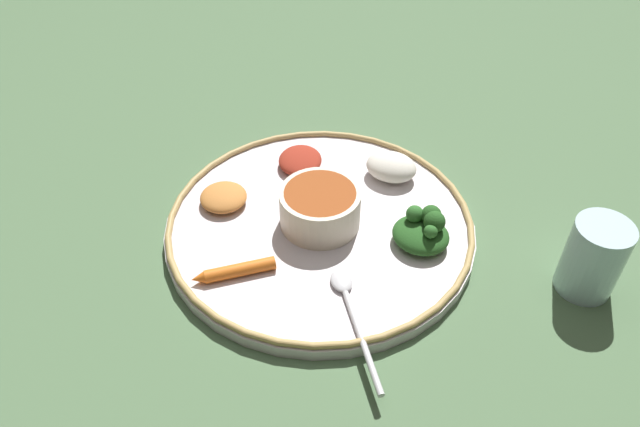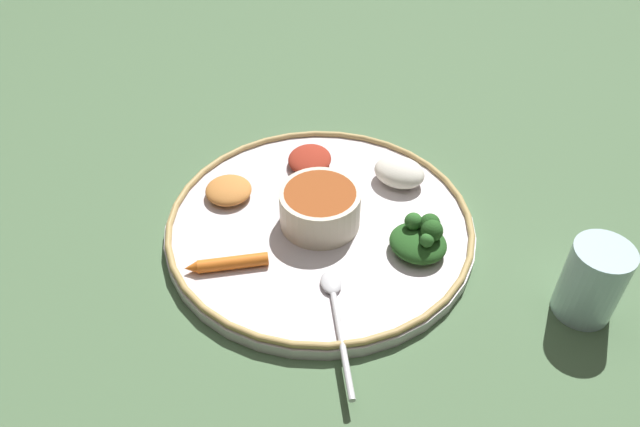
{
  "view_description": "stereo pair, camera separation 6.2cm",
  "coord_description": "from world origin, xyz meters",
  "px_view_note": "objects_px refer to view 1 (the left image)",
  "views": [
    {
      "loc": [
        0.51,
        -0.19,
        0.54
      ],
      "look_at": [
        0.0,
        0.0,
        0.03
      ],
      "focal_mm": 34.2,
      "sensor_mm": 36.0,
      "label": 1
    },
    {
      "loc": [
        0.53,
        -0.13,
        0.54
      ],
      "look_at": [
        0.0,
        0.0,
        0.03
      ],
      "focal_mm": 34.2,
      "sensor_mm": 36.0,
      "label": 2
    }
  ],
  "objects_px": {
    "greens_pile": "(423,230)",
    "drinking_glass": "(592,262)",
    "carrot_near_spoon": "(235,271)",
    "center_bowl": "(320,207)",
    "spoon": "(351,307)"
  },
  "relations": [
    {
      "from": "greens_pile",
      "to": "drinking_glass",
      "type": "distance_m",
      "value": 0.19
    },
    {
      "from": "greens_pile",
      "to": "drinking_glass",
      "type": "height_order",
      "value": "drinking_glass"
    },
    {
      "from": "greens_pile",
      "to": "carrot_near_spoon",
      "type": "bearing_deg",
      "value": -96.45
    },
    {
      "from": "greens_pile",
      "to": "drinking_glass",
      "type": "bearing_deg",
      "value": 52.16
    },
    {
      "from": "center_bowl",
      "to": "carrot_near_spoon",
      "type": "bearing_deg",
      "value": -68.1
    },
    {
      "from": "center_bowl",
      "to": "spoon",
      "type": "height_order",
      "value": "center_bowl"
    },
    {
      "from": "spoon",
      "to": "drinking_glass",
      "type": "bearing_deg",
      "value": 79.49
    },
    {
      "from": "center_bowl",
      "to": "spoon",
      "type": "relative_size",
      "value": 0.6
    },
    {
      "from": "center_bowl",
      "to": "drinking_glass",
      "type": "bearing_deg",
      "value": 53.0
    },
    {
      "from": "drinking_glass",
      "to": "center_bowl",
      "type": "bearing_deg",
      "value": -127.0
    },
    {
      "from": "center_bowl",
      "to": "spoon",
      "type": "bearing_deg",
      "value": -6.83
    },
    {
      "from": "carrot_near_spoon",
      "to": "drinking_glass",
      "type": "height_order",
      "value": "drinking_glass"
    },
    {
      "from": "spoon",
      "to": "drinking_glass",
      "type": "height_order",
      "value": "drinking_glass"
    },
    {
      "from": "spoon",
      "to": "greens_pile",
      "type": "relative_size",
      "value": 1.77
    },
    {
      "from": "center_bowl",
      "to": "greens_pile",
      "type": "distance_m",
      "value": 0.13
    }
  ]
}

